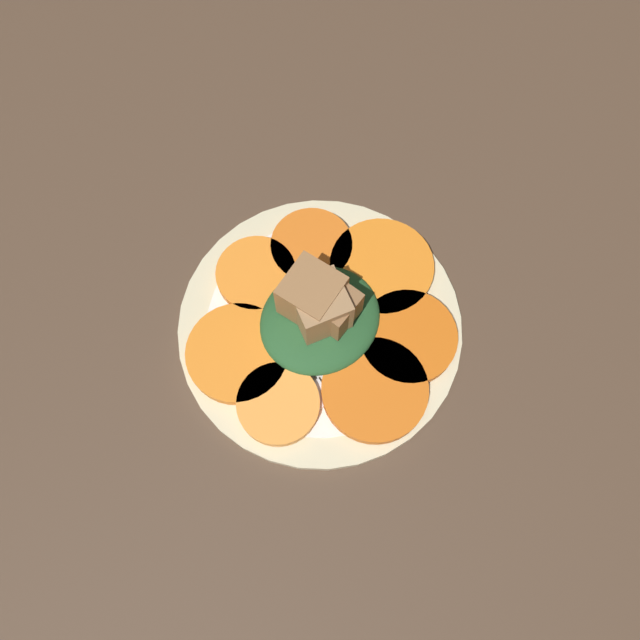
# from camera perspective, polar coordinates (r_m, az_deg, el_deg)

# --- Properties ---
(table_slab) EXTENTS (1.20, 1.20, 0.02)m
(table_slab) POSITION_cam_1_polar(r_m,az_deg,el_deg) (0.57, 0.00, -1.06)
(table_slab) COLOR #4C3828
(table_slab) RESTS_ON ground
(plate) EXTENTS (0.25, 0.25, 0.01)m
(plate) POSITION_cam_1_polar(r_m,az_deg,el_deg) (0.56, 0.00, -0.56)
(plate) COLOR beige
(plate) RESTS_ON table_slab
(carrot_slice_0) EXTENTS (0.07, 0.07, 0.01)m
(carrot_slice_0) POSITION_cam_1_polar(r_m,az_deg,el_deg) (0.53, -3.83, -7.66)
(carrot_slice_0) COLOR #F99438
(carrot_slice_0) RESTS_ON plate
(carrot_slice_1) EXTENTS (0.09, 0.09, 0.01)m
(carrot_slice_1) POSITION_cam_1_polar(r_m,az_deg,el_deg) (0.53, 4.80, -6.54)
(carrot_slice_1) COLOR orange
(carrot_slice_1) RESTS_ON plate
(carrot_slice_2) EXTENTS (0.09, 0.09, 0.01)m
(carrot_slice_2) POSITION_cam_1_polar(r_m,az_deg,el_deg) (0.55, 8.04, -1.57)
(carrot_slice_2) COLOR #D66014
(carrot_slice_2) RESTS_ON plate
(carrot_slice_3) EXTENTS (0.09, 0.09, 0.01)m
(carrot_slice_3) POSITION_cam_1_polar(r_m,az_deg,el_deg) (0.57, 5.63, 4.82)
(carrot_slice_3) COLOR orange
(carrot_slice_3) RESTS_ON plate
(carrot_slice_4) EXTENTS (0.08, 0.08, 0.01)m
(carrot_slice_4) POSITION_cam_1_polar(r_m,az_deg,el_deg) (0.58, -0.78, 6.72)
(carrot_slice_4) COLOR orange
(carrot_slice_4) RESTS_ON plate
(carrot_slice_5) EXTENTS (0.07, 0.07, 0.01)m
(carrot_slice_5) POSITION_cam_1_polar(r_m,az_deg,el_deg) (0.57, -5.85, 4.17)
(carrot_slice_5) COLOR orange
(carrot_slice_5) RESTS_ON plate
(carrot_slice_6) EXTENTS (0.09, 0.09, 0.01)m
(carrot_slice_6) POSITION_cam_1_polar(r_m,az_deg,el_deg) (0.54, -7.54, -3.03)
(carrot_slice_6) COLOR orange
(carrot_slice_6) RESTS_ON plate
(center_pile) EXTENTS (0.11, 0.10, 0.07)m
(center_pile) POSITION_cam_1_polar(r_m,az_deg,el_deg) (0.53, -0.08, 0.74)
(center_pile) COLOR #235128
(center_pile) RESTS_ON plate
(fork) EXTENTS (0.18, 0.03, 0.00)m
(fork) POSITION_cam_1_polar(r_m,az_deg,el_deg) (0.54, 2.72, -5.01)
(fork) COLOR silver
(fork) RESTS_ON plate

